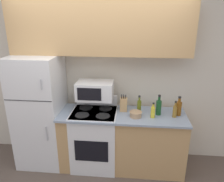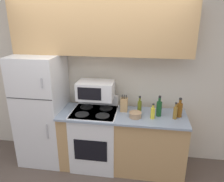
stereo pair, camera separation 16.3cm
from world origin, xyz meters
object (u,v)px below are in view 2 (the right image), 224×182
(bottle_wine_green, at_px, (159,108))
(bottle_olive_oil, at_px, (139,107))
(stove, at_px, (95,137))
(microwave, at_px, (96,90))
(bottle_vinegar, at_px, (175,112))
(knife_block, at_px, (124,105))
(bowl, at_px, (135,115))
(bottle_cooking_spray, at_px, (153,113))
(refrigerator, at_px, (42,110))
(bottle_whiskey, at_px, (179,109))

(bottle_wine_green, bearing_deg, bottle_olive_oil, 169.84)
(stove, height_order, microwave, microwave)
(stove, xyz_separation_m, bottle_vinegar, (1.15, -0.04, 0.53))
(knife_block, bearing_deg, bowl, -46.71)
(knife_block, relative_size, bottle_cooking_spray, 1.18)
(microwave, distance_m, bottle_wine_green, 0.95)
(refrigerator, distance_m, knife_block, 1.28)
(knife_block, xyz_separation_m, bottle_cooking_spray, (0.42, -0.19, -0.02))
(bottle_whiskey, xyz_separation_m, bottle_wine_green, (-0.28, -0.02, 0.01))
(refrigerator, relative_size, bottle_whiskey, 6.16)
(refrigerator, xyz_separation_m, stove, (0.85, -0.05, -0.39))
(microwave, relative_size, bottle_cooking_spray, 2.41)
(bowl, distance_m, bottle_vinegar, 0.54)
(stove, distance_m, bottle_vinegar, 1.26)
(bowl, bearing_deg, bottle_vinegar, 4.55)
(bottle_whiskey, relative_size, bottle_olive_oil, 1.08)
(refrigerator, bearing_deg, bottle_wine_green, -0.93)
(bowl, relative_size, bottle_wine_green, 0.59)
(bottle_cooking_spray, height_order, bottle_olive_oil, bottle_olive_oil)
(bottle_cooking_spray, distance_m, bottle_vinegar, 0.31)
(knife_block, distance_m, bottle_cooking_spray, 0.46)
(microwave, bearing_deg, bottle_cooking_spray, -12.88)
(bottle_wine_green, bearing_deg, bottle_cooking_spray, -130.73)
(stove, relative_size, microwave, 2.02)
(microwave, distance_m, bottle_olive_oil, 0.69)
(bowl, bearing_deg, bottle_olive_oil, 72.08)
(microwave, bearing_deg, stove, -91.02)
(bottle_whiskey, distance_m, bottle_wine_green, 0.28)
(bottle_vinegar, distance_m, bottle_wine_green, 0.23)
(bottle_vinegar, bearing_deg, bottle_olive_oil, 167.24)
(knife_block, distance_m, bottle_wine_green, 0.51)
(bottle_cooking_spray, bearing_deg, stove, 174.52)
(knife_block, height_order, bottle_wine_green, bottle_wine_green)
(microwave, xyz_separation_m, bottle_vinegar, (1.15, -0.15, -0.21))
(microwave, distance_m, bowl, 0.69)
(refrigerator, height_order, bottle_wine_green, refrigerator)
(bottle_cooking_spray, bearing_deg, knife_block, 156.00)
(knife_block, relative_size, bottle_whiskey, 0.93)
(bottle_whiskey, distance_m, bottle_olive_oil, 0.56)
(microwave, relative_size, bottle_whiskey, 1.90)
(bottle_olive_oil, bearing_deg, bottle_cooking_spray, -38.61)
(microwave, distance_m, bottle_vinegar, 1.17)
(microwave, relative_size, bottle_vinegar, 2.21)
(bottle_wine_green, bearing_deg, microwave, 174.34)
(refrigerator, bearing_deg, microwave, 4.25)
(knife_block, distance_m, bowl, 0.27)
(refrigerator, xyz_separation_m, bottle_vinegar, (1.99, -0.09, 0.14))
(stove, distance_m, bottle_olive_oil, 0.85)
(stove, bearing_deg, bottle_olive_oil, 5.96)
(microwave, bearing_deg, bottle_whiskey, -3.58)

